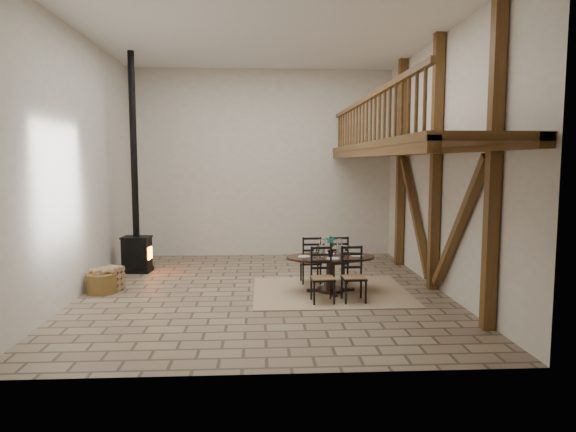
{
  "coord_description": "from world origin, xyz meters",
  "views": [
    {
      "loc": [
        -0.08,
        -9.93,
        2.54
      ],
      "look_at": [
        0.5,
        0.4,
        1.45
      ],
      "focal_mm": 32.0,
      "sensor_mm": 36.0,
      "label": 1
    }
  ],
  "objects": [
    {
      "name": "dining_table",
      "position": [
        1.3,
        -0.15,
        0.41
      ],
      "size": [
        1.77,
        1.96,
        1.11
      ],
      "rotation": [
        0.0,
        0.0,
        0.04
      ],
      "color": "black",
      "rests_on": "ground"
    },
    {
      "name": "log_basket",
      "position": [
        -3.16,
        0.04,
        0.21
      ],
      "size": [
        0.58,
        0.58,
        0.48
      ],
      "rotation": [
        0.0,
        0.0,
        0.14
      ],
      "color": "brown",
      "rests_on": "ground"
    },
    {
      "name": "rug",
      "position": [
        1.3,
        -0.15,
        0.01
      ],
      "size": [
        3.0,
        2.5,
        0.02
      ],
      "primitive_type": "cube",
      "color": "tan",
      "rests_on": "ground"
    },
    {
      "name": "log_stack",
      "position": [
        -3.0,
        0.2,
        0.24
      ],
      "size": [
        0.47,
        0.47,
        0.49
      ],
      "rotation": [
        0.0,
        0.0,
        -0.4
      ],
      "color": "#A37C5B",
      "rests_on": "ground"
    },
    {
      "name": "ground",
      "position": [
        0.0,
        0.0,
        0.0
      ],
      "size": [
        8.0,
        8.0,
        0.0
      ],
      "primitive_type": "plane",
      "color": "#8A785C",
      "rests_on": "ground"
    },
    {
      "name": "room_shell",
      "position": [
        1.19,
        0.0,
        3.01
      ],
      "size": [
        7.02,
        8.02,
        5.01
      ],
      "color": "silver",
      "rests_on": "ground"
    },
    {
      "name": "wood_stove",
      "position": [
        -2.92,
        1.95,
        1.13
      ],
      "size": [
        0.68,
        0.54,
        5.0
      ],
      "rotation": [
        0.0,
        0.0,
        -0.08
      ],
      "color": "black",
      "rests_on": "ground"
    }
  ]
}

